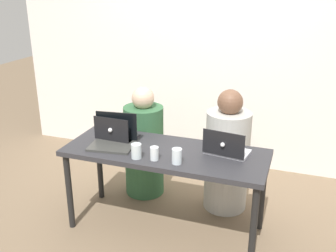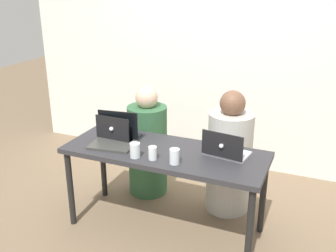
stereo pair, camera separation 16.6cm
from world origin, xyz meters
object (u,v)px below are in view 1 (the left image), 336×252
(laptop_back_left, at_px, (116,134))
(laptop_back_right, at_px, (226,149))
(person_on_left, at_px, (144,147))
(water_glass_right, at_px, (177,157))
(person_on_right, at_px, (227,157))
(water_glass_left, at_px, (136,152))
(laptop_front_left, at_px, (114,139))
(water_glass_center, at_px, (154,154))

(laptop_back_left, bearing_deg, laptop_back_right, -176.78)
(person_on_left, height_order, water_glass_right, person_on_left)
(person_on_right, distance_m, laptop_back_left, 0.99)
(laptop_back_left, relative_size, water_glass_left, 2.82)
(person_on_right, bearing_deg, laptop_front_left, 49.27)
(laptop_back_right, xyz_separation_m, water_glass_right, (-0.30, -0.27, 0.00))
(person_on_left, xyz_separation_m, water_glass_center, (0.37, -0.68, 0.28))
(laptop_back_left, height_order, water_glass_left, laptop_back_left)
(person_on_left, xyz_separation_m, laptop_back_right, (0.85, -0.41, 0.28))
(laptop_back_left, distance_m, water_glass_center, 0.50)
(person_on_right, relative_size, laptop_back_right, 3.13)
(person_on_right, height_order, laptop_front_left, person_on_right)
(laptop_back_right, bearing_deg, person_on_left, -17.60)
(person_on_left, bearing_deg, laptop_back_right, 151.11)
(laptop_front_left, distance_m, laptop_back_left, 0.11)
(person_on_left, bearing_deg, laptop_back_left, 78.30)
(laptop_back_right, height_order, water_glass_right, laptop_back_right)
(laptop_front_left, height_order, laptop_back_left, laptop_front_left)
(water_glass_right, bearing_deg, laptop_front_left, 165.67)
(person_on_right, relative_size, water_glass_left, 9.84)
(water_glass_left, bearing_deg, laptop_back_left, 138.77)
(person_on_right, xyz_separation_m, laptop_back_right, (0.06, -0.41, 0.26))
(laptop_front_left, height_order, water_glass_left, laptop_front_left)
(water_glass_center, bearing_deg, laptop_front_left, 160.19)
(laptop_back_right, relative_size, water_glass_center, 3.50)
(person_on_right, height_order, laptop_back_left, person_on_right)
(water_glass_center, bearing_deg, water_glass_left, -172.97)
(laptop_back_left, distance_m, water_glass_left, 0.40)
(laptop_back_right, distance_m, laptop_front_left, 0.89)
(person_on_right, xyz_separation_m, water_glass_right, (-0.24, -0.68, 0.26))
(person_on_right, distance_m, laptop_back_right, 0.49)
(person_on_left, distance_m, laptop_back_right, 0.98)
(water_glass_right, height_order, water_glass_left, water_glass_right)
(laptop_back_right, bearing_deg, laptop_front_left, 15.96)
(laptop_back_right, xyz_separation_m, water_glass_left, (-0.61, -0.28, 0.00))
(person_on_left, relative_size, water_glass_left, 9.42)
(laptop_front_left, bearing_deg, water_glass_left, -38.46)
(person_on_left, xyz_separation_m, water_glass_left, (0.24, -0.69, 0.28))
(person_on_right, height_order, laptop_back_right, person_on_right)
(person_on_right, bearing_deg, water_glass_left, 68.03)
(laptop_front_left, relative_size, water_glass_right, 3.29)
(person_on_left, height_order, person_on_right, person_on_right)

